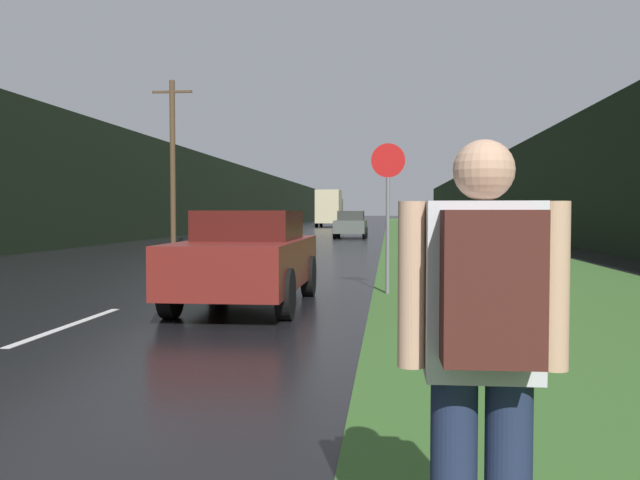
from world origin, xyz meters
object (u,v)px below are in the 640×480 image
stop_sign (388,205)px  delivery_truck (330,208)px  car_passing_near (248,257)px  hitchhiker_with_backpack (484,348)px  car_passing_far (351,224)px

stop_sign → delivery_truck: bearing=96.1°
car_passing_near → delivery_truck: delivery_truck is taller
delivery_truck → stop_sign: bearing=-83.9°
stop_sign → hitchhiker_with_backpack: 9.73m
stop_sign → hitchhiker_with_backpack: size_ratio=1.56×
delivery_truck → hitchhiker_with_backpack: bearing=-84.5°
car_passing_far → delivery_truck: 29.86m
car_passing_near → car_passing_far: (-0.00, 28.92, 0.00)m
stop_sign → hitchhiker_with_backpack: bearing=-87.9°
hitchhiker_with_backpack → stop_sign: bearing=91.6°
car_passing_near → car_passing_far: size_ratio=0.98×
car_passing_near → car_passing_far: car_passing_far is taller
stop_sign → hitchhiker_with_backpack: (0.35, -9.70, -0.61)m
stop_sign → car_passing_far: stop_sign is taller
car_passing_near → delivery_truck: 58.64m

